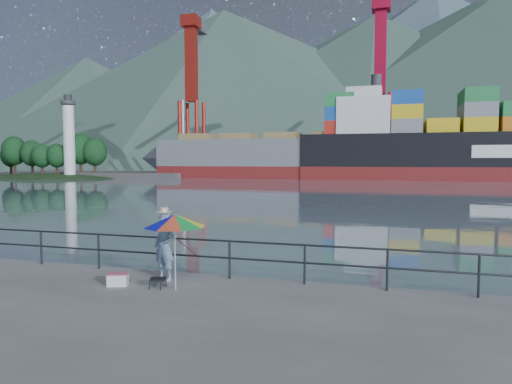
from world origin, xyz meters
TOP-DOWN VIEW (x-y plane):
  - harbor_water at (0.00, 130.00)m, footprint 500.00×280.00m
  - far_dock at (10.00, 93.00)m, footprint 200.00×40.00m
  - guardrail at (0.00, 1.70)m, footprint 22.00×0.06m
  - mountains at (38.82, 207.75)m, footprint 600.00×332.80m
  - lighthouse_islet at (-54.97, 61.99)m, footprint 48.00×26.40m
  - fisherman at (1.43, 1.08)m, footprint 0.73×0.58m
  - beach_umbrella at (2.08, 0.37)m, footprint 1.67×1.67m
  - folding_stool at (1.62, 0.36)m, footprint 0.49×0.49m
  - cooler_bag at (0.53, 0.31)m, footprint 0.56×0.47m
  - fishing_rod at (1.49, 1.84)m, footprint 0.46×1.75m
  - bulk_carrier at (-10.54, 73.82)m, footprint 47.21×8.17m
  - container_ship at (26.20, 74.90)m, footprint 64.93×10.82m

SIDE VIEW (x-z plane):
  - harbor_water at x=0.00m, z-range 0.00..0.00m
  - far_dock at x=10.00m, z-range -0.20..0.20m
  - fishing_rod at x=1.49m, z-range -0.64..0.64m
  - folding_stool at x=1.62m, z-range 0.01..0.25m
  - cooler_bag at x=0.53m, z-range 0.00..0.28m
  - lighthouse_islet at x=-54.97m, z-range -9.34..9.86m
  - guardrail at x=0.00m, z-range 0.01..1.03m
  - fisherman at x=1.43m, z-range 0.00..1.77m
  - beach_umbrella at x=2.08m, z-range 0.76..2.60m
  - bulk_carrier at x=-10.54m, z-range -3.06..11.44m
  - container_ship at x=26.20m, z-range -3.26..14.84m
  - mountains at x=38.82m, z-range -4.45..75.55m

